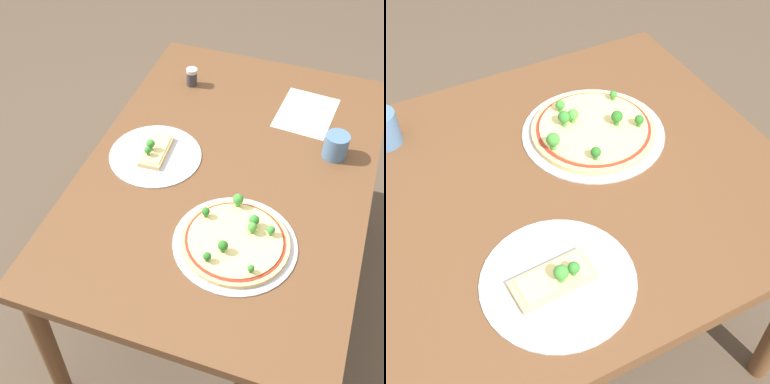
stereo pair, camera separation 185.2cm
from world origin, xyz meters
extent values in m
plane|color=brown|center=(0.00, 0.00, 0.00)|extent=(8.00, 8.00, 0.00)
cube|color=brown|center=(0.00, 0.00, 0.68)|extent=(1.35, 0.92, 0.04)
cylinder|color=brown|center=(-0.61, -0.40, 0.33)|extent=(0.06, 0.06, 0.67)
cylinder|color=brown|center=(0.61, -0.40, 0.33)|extent=(0.06, 0.06, 0.67)
cylinder|color=brown|center=(-0.61, 0.40, 0.33)|extent=(0.06, 0.06, 0.67)
cylinder|color=#B7B7BC|center=(0.29, 0.11, 0.70)|extent=(0.36, 0.36, 0.00)
cylinder|color=#DBB775|center=(0.29, 0.11, 0.71)|extent=(0.31, 0.31, 0.01)
cylinder|color=#A82D1E|center=(0.29, 0.11, 0.72)|extent=(0.29, 0.29, 0.00)
cylinder|color=#EFD684|center=(0.29, 0.11, 0.72)|extent=(0.27, 0.27, 0.00)
sphere|color=#337A2D|center=(0.23, 0.14, 0.75)|extent=(0.03, 0.03, 0.03)
cylinder|color=#3F8136|center=(0.23, 0.14, 0.73)|extent=(0.01, 0.01, 0.01)
sphere|color=#286B23|center=(0.24, 0.00, 0.75)|extent=(0.02, 0.02, 0.02)
cylinder|color=#37742D|center=(0.24, 0.00, 0.73)|extent=(0.01, 0.01, 0.01)
sphere|color=#286B23|center=(0.39, 0.06, 0.75)|extent=(0.02, 0.02, 0.02)
cylinder|color=#37742D|center=(0.39, 0.06, 0.73)|extent=(0.01, 0.01, 0.01)
sphere|color=#3D8933|center=(0.17, 0.08, 0.75)|extent=(0.03, 0.03, 0.03)
cylinder|color=#488E3A|center=(0.17, 0.08, 0.73)|extent=(0.01, 0.01, 0.01)
sphere|color=#337A2D|center=(0.39, 0.18, 0.74)|extent=(0.02, 0.02, 0.02)
cylinder|color=#3F8136|center=(0.39, 0.18, 0.73)|extent=(0.01, 0.01, 0.01)
sphere|color=#286B23|center=(0.35, 0.09, 0.75)|extent=(0.03, 0.03, 0.03)
cylinder|color=#37742D|center=(0.35, 0.09, 0.73)|extent=(0.01, 0.01, 0.01)
sphere|color=#479338|center=(0.26, 0.14, 0.75)|extent=(0.03, 0.03, 0.03)
cylinder|color=#51973E|center=(0.26, 0.14, 0.73)|extent=(0.01, 0.01, 0.01)
sphere|color=#3D8933|center=(0.25, 0.20, 0.75)|extent=(0.02, 0.02, 0.02)
cylinder|color=#488E3A|center=(0.25, 0.20, 0.73)|extent=(0.01, 0.01, 0.01)
cylinder|color=#B7B7BC|center=(0.02, -0.25, 0.70)|extent=(0.31, 0.31, 0.00)
cube|color=#DBB775|center=(0.01, -0.25, 0.71)|extent=(0.17, 0.08, 0.02)
cube|color=#EFD684|center=(0.01, -0.25, 0.72)|extent=(0.14, 0.07, 0.00)
sphere|color=#3D8933|center=(0.02, -0.27, 0.75)|extent=(0.03, 0.03, 0.03)
cylinder|color=#488E3A|center=(0.02, -0.27, 0.73)|extent=(0.01, 0.01, 0.01)
sphere|color=#337A2D|center=(0.05, -0.27, 0.75)|extent=(0.02, 0.02, 0.02)
cylinder|color=#3F8136|center=(0.05, -0.27, 0.73)|extent=(0.01, 0.01, 0.01)
cylinder|color=#4C7099|center=(-0.18, 0.32, 0.75)|extent=(0.08, 0.08, 0.09)
cylinder|color=#333338|center=(-0.41, -0.27, 0.73)|extent=(0.04, 0.04, 0.06)
cylinder|color=#B2B2B7|center=(-0.41, -0.27, 0.76)|extent=(0.04, 0.04, 0.01)
cube|color=silver|center=(-0.38, 0.18, 0.70)|extent=(0.27, 0.21, 0.00)
camera|label=1|loc=(1.24, 0.31, 1.92)|focal=50.00mm
camera|label=2|loc=(-0.22, -0.79, 1.59)|focal=50.00mm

